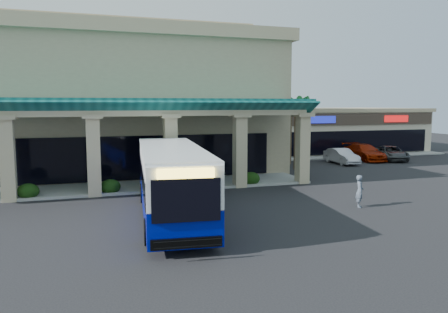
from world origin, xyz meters
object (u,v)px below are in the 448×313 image
object	(u,v)px
car_red	(364,152)
car_gray	(391,153)
transit_bus	(172,183)
car_white	(341,156)
pedestrian	(360,191)

from	to	relation	value
car_red	car_gray	xyz separation A→B (m)	(2.44, -0.72, -0.09)
transit_bus	car_white	world-z (taller)	transit_bus
car_red	car_gray	size ratio (longest dim) A/B	1.08
car_red	car_gray	distance (m)	2.54
transit_bus	pedestrian	bearing A→B (deg)	0.47
pedestrian	car_gray	xyz separation A→B (m)	(14.54, 15.58, -0.16)
transit_bus	car_gray	xyz separation A→B (m)	(24.20, 14.58, -0.99)
pedestrian	car_red	world-z (taller)	pedestrian
car_red	car_gray	world-z (taller)	car_red
pedestrian	car_white	xyz separation A→B (m)	(8.65, 14.89, -0.16)
pedestrian	car_gray	world-z (taller)	pedestrian
pedestrian	car_red	bearing A→B (deg)	-8.18
pedestrian	car_white	bearing A→B (deg)	-1.72
car_white	pedestrian	bearing A→B (deg)	-118.13
pedestrian	transit_bus	bearing A→B (deg)	112.52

